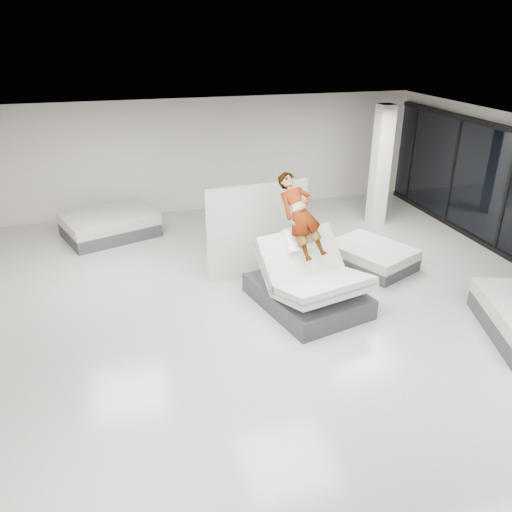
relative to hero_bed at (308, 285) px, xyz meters
name	(u,v)px	position (x,y,z in m)	size (l,w,h in m)	color
room	(295,250)	(-0.61, -0.82, 1.16)	(14.00, 14.04, 3.20)	#BBB9B1
hero_bed	(308,285)	(0.00, 0.00, 0.00)	(2.14, 2.54, 1.49)	#3E3E44
person	(300,233)	(-0.08, 0.34, 0.95)	(0.62, 0.41, 1.70)	slate
remote	(320,247)	(0.21, 0.05, 0.75)	(0.05, 0.14, 0.03)	black
divider_panel	(258,230)	(-0.56, 1.61, 0.57)	(2.23, 0.10, 2.03)	silver
flat_bed_right_far	(371,256)	(2.02, 1.28, -0.20)	(1.92, 2.13, 0.48)	#3E3E44
flat_bed_left_far	(110,225)	(-3.64, 4.75, -0.14)	(2.60, 2.27, 0.60)	#3E3E44
column	(380,167)	(3.39, 3.68, 1.16)	(0.40, 0.40, 3.20)	silver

